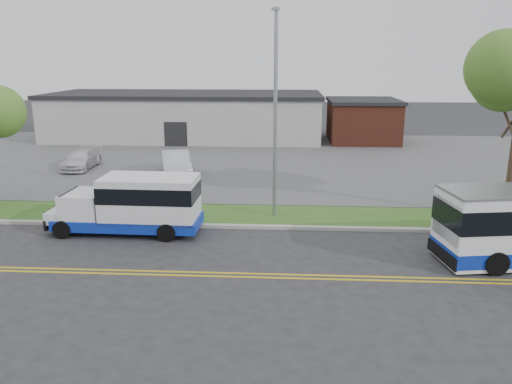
# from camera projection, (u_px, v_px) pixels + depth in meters

# --- Properties ---
(ground) EXTENTS (140.00, 140.00, 0.00)m
(ground) POSITION_uv_depth(u_px,v_px,m) (204.00, 236.00, 21.76)
(ground) COLOR #28282B
(ground) RESTS_ON ground
(lane_line_north) EXTENTS (70.00, 0.12, 0.01)m
(lane_line_north) POSITION_uv_depth(u_px,v_px,m) (187.00, 272.00, 18.04)
(lane_line_north) COLOR gold
(lane_line_north) RESTS_ON ground
(lane_line_south) EXTENTS (70.00, 0.12, 0.01)m
(lane_line_south) POSITION_uv_depth(u_px,v_px,m) (185.00, 275.00, 17.75)
(lane_line_south) COLOR gold
(lane_line_south) RESTS_ON ground
(curb) EXTENTS (80.00, 0.30, 0.15)m
(curb) POSITION_uv_depth(u_px,v_px,m) (208.00, 226.00, 22.80)
(curb) COLOR #9E9B93
(curb) RESTS_ON ground
(verge) EXTENTS (80.00, 3.30, 0.10)m
(verge) POSITION_uv_depth(u_px,v_px,m) (213.00, 214.00, 24.54)
(verge) COLOR #34551C
(verge) RESTS_ON ground
(parking_lot) EXTENTS (80.00, 25.00, 0.10)m
(parking_lot) POSITION_uv_depth(u_px,v_px,m) (240.00, 159.00, 38.13)
(parking_lot) COLOR #4C4C4F
(parking_lot) RESTS_ON ground
(commercial_building) EXTENTS (25.40, 10.40, 4.35)m
(commercial_building) POSITION_uv_depth(u_px,v_px,m) (187.00, 116.00, 47.56)
(commercial_building) COLOR #9E9E99
(commercial_building) RESTS_ON ground
(brick_wing) EXTENTS (6.30, 7.30, 3.90)m
(brick_wing) POSITION_uv_depth(u_px,v_px,m) (362.00, 120.00, 45.70)
(brick_wing) COLOR brown
(brick_wing) RESTS_ON ground
(streetlight_near) EXTENTS (0.35, 1.53, 9.50)m
(streetlight_near) POSITION_uv_depth(u_px,v_px,m) (275.00, 109.00, 22.85)
(streetlight_near) COLOR gray
(streetlight_near) RESTS_ON verge
(shuttle_bus) EXTENTS (6.73, 2.38, 2.56)m
(shuttle_bus) POSITION_uv_depth(u_px,v_px,m) (136.00, 203.00, 21.82)
(shuttle_bus) COLOR #0E299A
(shuttle_bus) RESTS_ON ground
(pedestrian) EXTENTS (0.76, 0.62, 1.81)m
(pedestrian) POSITION_uv_depth(u_px,v_px,m) (102.00, 200.00, 23.62)
(pedestrian) COLOR black
(pedestrian) RESTS_ON verge
(parked_car_a) EXTENTS (3.05, 5.23, 1.63)m
(parked_car_a) POSITION_uv_depth(u_px,v_px,m) (176.00, 164.00, 32.12)
(parked_car_a) COLOR #B1B4B8
(parked_car_a) RESTS_ON parking_lot
(parked_car_b) EXTENTS (1.90, 4.39, 1.26)m
(parked_car_b) POSITION_uv_depth(u_px,v_px,m) (81.00, 159.00, 34.46)
(parked_car_b) COLOR silver
(parked_car_b) RESTS_ON parking_lot
(grocery_bag_left) EXTENTS (0.32, 0.32, 0.32)m
(grocery_bag_left) POSITION_uv_depth(u_px,v_px,m) (96.00, 216.00, 23.59)
(grocery_bag_left) COLOR white
(grocery_bag_left) RESTS_ON verge
(grocery_bag_right) EXTENTS (0.32, 0.32, 0.32)m
(grocery_bag_right) POSITION_uv_depth(u_px,v_px,m) (112.00, 213.00, 24.04)
(grocery_bag_right) COLOR white
(grocery_bag_right) RESTS_ON verge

